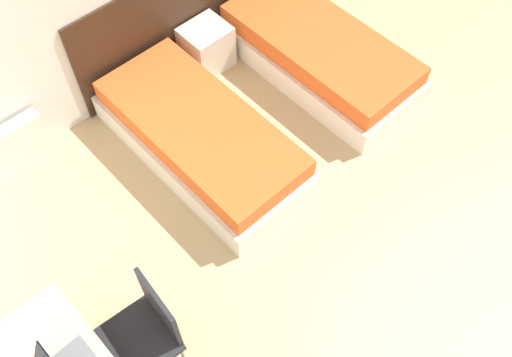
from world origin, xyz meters
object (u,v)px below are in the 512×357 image
bed_near_door (319,54)px  bed_near_window (201,137)px  nightstand (206,47)px  chair_near_laptop (144,331)px

bed_near_door → bed_near_window: bearing=180.0°
bed_near_window → nightstand: size_ratio=4.35×
bed_near_window → bed_near_door: size_ratio=1.00×
bed_near_door → nightstand: 1.07m
bed_near_window → bed_near_door: bearing=0.0°
bed_near_door → chair_near_laptop: 3.07m
bed_near_door → chair_near_laptop: chair_near_laptop is taller
bed_near_door → nightstand: bearing=132.5°
nightstand → bed_near_door: bearing=-47.5°
chair_near_laptop → bed_near_door: bearing=26.8°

